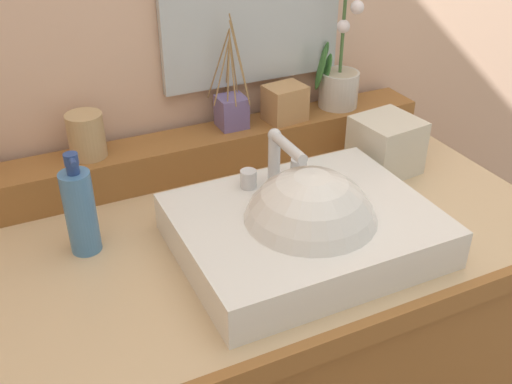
% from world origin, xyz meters
% --- Properties ---
extents(back_ledge, '(1.20, 0.11, 0.09)m').
position_xyz_m(back_ledge, '(0.00, 0.26, 0.92)').
color(back_ledge, '#915C2C').
rests_on(back_ledge, vanity_cabinet).
extents(sink_basin, '(0.46, 0.36, 0.28)m').
position_xyz_m(sink_basin, '(0.11, -0.11, 0.92)').
color(sink_basin, white).
rests_on(sink_basin, vanity_cabinet).
extents(potted_plant, '(0.12, 0.11, 0.30)m').
position_xyz_m(potted_plant, '(0.41, 0.27, 1.03)').
color(potted_plant, beige).
rests_on(potted_plant, back_ledge).
extents(tumbler_cup, '(0.08, 0.08, 0.09)m').
position_xyz_m(tumbler_cup, '(-0.20, 0.27, 1.01)').
color(tumbler_cup, tan).
rests_on(tumbler_cup, back_ledge).
extents(reed_diffuser, '(0.09, 0.09, 0.26)m').
position_xyz_m(reed_diffuser, '(0.13, 0.27, 1.00)').
color(reed_diffuser, slate).
rests_on(reed_diffuser, back_ledge).
extents(trinket_box, '(0.10, 0.08, 0.08)m').
position_xyz_m(trinket_box, '(0.25, 0.25, 1.01)').
color(trinket_box, tan).
rests_on(trinket_box, back_ledge).
extents(lotion_bottle, '(0.06, 0.06, 0.20)m').
position_xyz_m(lotion_bottle, '(-0.26, 0.06, 0.96)').
color(lotion_bottle, teal).
rests_on(lotion_bottle, vanity_cabinet).
extents(tissue_box, '(0.14, 0.14, 0.12)m').
position_xyz_m(tissue_box, '(0.42, 0.08, 0.94)').
color(tissue_box, beige).
rests_on(tissue_box, vanity_cabinet).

